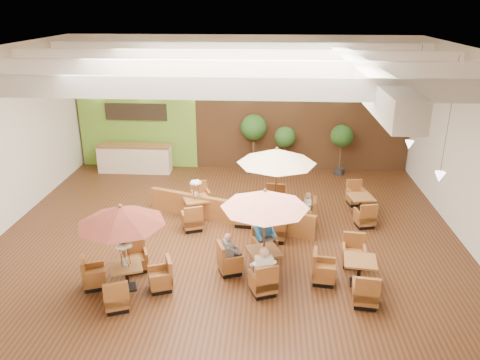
# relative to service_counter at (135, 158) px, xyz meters

# --- Properties ---
(room) EXTENTS (14.04, 14.00, 5.52)m
(room) POSITION_rel_service_counter_xyz_m (4.65, -3.88, 3.05)
(room) COLOR #381E0F
(room) RESTS_ON ground
(service_counter) EXTENTS (3.00, 0.75, 1.18)m
(service_counter) POSITION_rel_service_counter_xyz_m (0.00, 0.00, 0.00)
(service_counter) COLOR beige
(service_counter) RESTS_ON ground
(booth_divider) EXTENTS (5.46, 2.11, 0.79)m
(booth_divider) POSITION_rel_service_counter_xyz_m (4.34, -4.64, -0.19)
(booth_divider) COLOR brown
(booth_divider) RESTS_ON ground
(table_0) EXTENTS (2.39, 2.39, 2.31)m
(table_0) POSITION_rel_service_counter_xyz_m (2.13, -8.44, 1.00)
(table_0) COLOR brown
(table_0) RESTS_ON ground
(table_1) EXTENTS (2.38, 2.52, 2.44)m
(table_1) POSITION_rel_service_counter_xyz_m (5.46, -7.56, 1.18)
(table_1) COLOR brown
(table_1) RESTS_ON ground
(table_2) EXTENTS (2.61, 2.61, 2.64)m
(table_2) POSITION_rel_service_counter_xyz_m (5.82, -4.72, 1.21)
(table_2) COLOR brown
(table_2) RESTS_ON ground
(table_3) EXTENTS (1.02, 2.51, 1.48)m
(table_3) POSITION_rel_service_counter_xyz_m (3.24, -4.28, -0.09)
(table_3) COLOR brown
(table_3) RESTS_ON ground
(table_4) EXTENTS (1.64, 2.41, 0.88)m
(table_4) POSITION_rel_service_counter_xyz_m (7.67, -7.87, -0.25)
(table_4) COLOR brown
(table_4) RESTS_ON ground
(table_5) EXTENTS (0.91, 2.38, 0.86)m
(table_5) POSITION_rel_service_counter_xyz_m (8.67, -3.73, -0.26)
(table_5) COLOR brown
(table_5) RESTS_ON ground
(topiary_0) EXTENTS (1.07, 1.07, 2.48)m
(topiary_0) POSITION_rel_service_counter_xyz_m (4.95, 0.20, 1.26)
(topiary_0) COLOR black
(topiary_0) RESTS_ON ground
(topiary_1) EXTENTS (0.86, 0.86, 1.99)m
(topiary_1) POSITION_rel_service_counter_xyz_m (6.23, 0.20, 0.90)
(topiary_1) COLOR black
(topiary_1) RESTS_ON ground
(topiary_2) EXTENTS (0.91, 0.91, 2.11)m
(topiary_2) POSITION_rel_service_counter_xyz_m (8.51, 0.20, 0.99)
(topiary_2) COLOR black
(topiary_2) RESTS_ON ground
(diner_0) EXTENTS (0.46, 0.40, 0.86)m
(diner_0) POSITION_rel_service_counter_xyz_m (5.51, -8.45, 0.20)
(diner_0) COLOR white
(diner_0) RESTS_ON ground
(diner_1) EXTENTS (0.45, 0.44, 0.80)m
(diner_1) POSITION_rel_service_counter_xyz_m (5.51, -6.67, 0.18)
(diner_1) COLOR #2566A0
(diner_1) RESTS_ON ground
(diner_2) EXTENTS (0.36, 0.39, 0.71)m
(diner_2) POSITION_rel_service_counter_xyz_m (4.63, -7.56, 0.14)
(diner_2) COLOR slate
(diner_2) RESTS_ON ground
(diner_3) EXTENTS (0.38, 0.31, 0.77)m
(diner_3) POSITION_rel_service_counter_xyz_m (5.82, -5.68, 0.17)
(diner_3) COLOR #2566A0
(diner_3) RESTS_ON ground
(diner_4) EXTENTS (0.28, 0.36, 0.73)m
(diner_4) POSITION_rel_service_counter_xyz_m (6.79, -4.72, 0.15)
(diner_4) COLOR white
(diner_4) RESTS_ON ground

